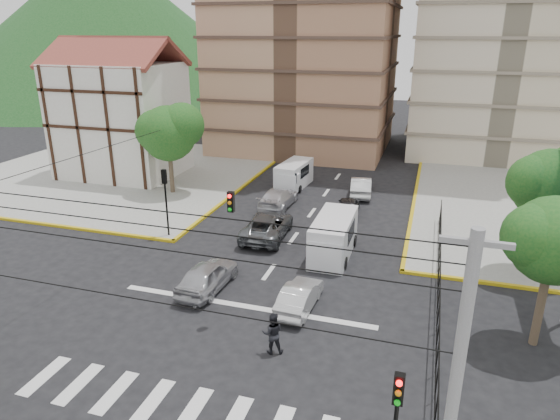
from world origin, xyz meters
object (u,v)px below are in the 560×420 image
at_px(traffic_light_se, 396,420).
at_px(car_white_front_right, 300,296).
at_px(van_right_lane, 333,239).
at_px(van_left_lane, 293,176).
at_px(traffic_light_nw, 165,192).
at_px(pedestrian_crosswalk, 273,333).
at_px(car_silver_front_left, 207,276).

distance_m(traffic_light_se, car_white_front_right, 11.19).
distance_m(van_right_lane, van_left_lane, 13.86).
distance_m(traffic_light_nw, van_right_lane, 10.93).
height_order(traffic_light_nw, car_white_front_right, traffic_light_nw).
relative_size(van_left_lane, car_white_front_right, 1.24).
bearing_deg(traffic_light_se, pedestrian_crosswalk, 132.10).
relative_size(traffic_light_se, car_silver_front_left, 0.98).
height_order(car_silver_front_left, car_white_front_right, car_silver_front_left).
distance_m(traffic_light_se, pedestrian_crosswalk, 8.25).
relative_size(traffic_light_nw, car_silver_front_left, 0.98).
xyz_separation_m(traffic_light_se, van_right_lane, (-4.85, 15.81, -1.96)).
distance_m(van_right_lane, car_silver_front_left, 7.90).
bearing_deg(car_white_front_right, pedestrian_crosswalk, 90.42).
height_order(traffic_light_se, pedestrian_crosswalk, traffic_light_se).
bearing_deg(car_silver_front_left, traffic_light_se, 138.37).
bearing_deg(car_silver_front_left, car_white_front_right, 177.96).
bearing_deg(traffic_light_nw, car_silver_front_left, -46.00).
xyz_separation_m(traffic_light_nw, car_silver_front_left, (5.37, -5.56, -2.34)).
height_order(traffic_light_se, van_right_lane, traffic_light_se).
xyz_separation_m(traffic_light_nw, car_white_front_right, (10.42, -5.99, -2.46)).
xyz_separation_m(van_right_lane, van_left_lane, (-5.95, 12.52, -0.11)).
bearing_deg(traffic_light_nw, car_white_front_right, -29.89).
bearing_deg(pedestrian_crosswalk, traffic_light_nw, -62.51).
xyz_separation_m(traffic_light_nw, van_right_lane, (10.75, 0.21, -1.96)).
bearing_deg(car_white_front_right, van_left_lane, -70.49).
xyz_separation_m(van_left_lane, car_white_front_right, (5.62, -18.72, -0.39)).
bearing_deg(pedestrian_crosswalk, car_silver_front_left, -59.34).
relative_size(car_silver_front_left, pedestrian_crosswalk, 2.45).
bearing_deg(traffic_light_nw, van_left_lane, 69.31).
distance_m(traffic_light_nw, van_left_lane, 13.76).
bearing_deg(traffic_light_se, van_right_lane, 107.05).
distance_m(car_white_front_right, pedestrian_crosswalk, 3.72).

